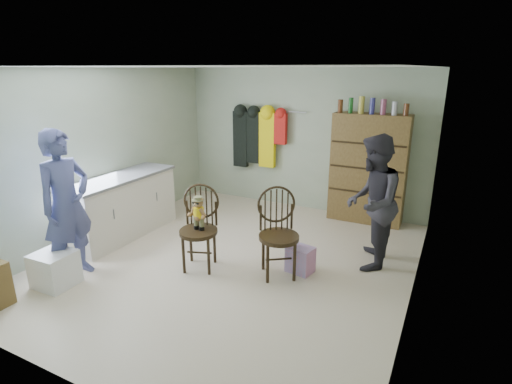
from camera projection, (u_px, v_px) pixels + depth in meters
The scene contains 11 objects.
ground_plane at pixel (233, 260), 5.39m from camera, with size 5.00×5.00×0.00m, color beige.
room_walls at pixel (251, 139), 5.37m from camera, with size 5.00×5.00×5.00m.
counter at pixel (122, 206), 6.09m from camera, with size 0.64×1.86×0.94m.
plastic_tub at pixel (55, 269), 4.73m from camera, with size 0.44×0.42×0.42m, color white.
chair_front at pixel (199, 221), 5.07m from camera, with size 0.62×0.62×1.09m.
chair_far at pixel (278, 229), 4.90m from camera, with size 0.69×0.69×1.11m.
striped_bag at pixel (300, 259), 5.05m from camera, with size 0.32×0.25×0.33m, color pink.
person_left at pixel (66, 205), 4.76m from camera, with size 0.67×0.44×1.84m, color #474D82.
person_right at pixel (372, 203), 5.03m from camera, with size 0.84×0.65×1.73m, color #2D2B33.
dresser at pixel (368, 168), 6.54m from camera, with size 1.20×0.39×2.07m.
coat_rack at pixel (257, 138), 7.40m from camera, with size 1.42×0.12×1.09m.
Camera 1 is at (2.48, -4.20, 2.49)m, focal length 28.00 mm.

